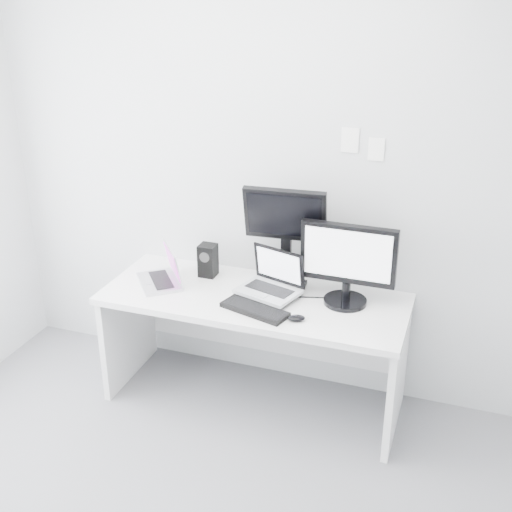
% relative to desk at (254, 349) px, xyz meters
% --- Properties ---
extents(back_wall, '(3.60, 0.00, 3.60)m').
position_rel_desk_xyz_m(back_wall, '(0.00, 0.35, 0.99)').
color(back_wall, '#B3B5B7').
rests_on(back_wall, ground).
extents(desk, '(1.80, 0.70, 0.73)m').
position_rel_desk_xyz_m(desk, '(0.00, 0.00, 0.00)').
color(desk, silver).
rests_on(desk, ground).
extents(macbook, '(0.39, 0.41, 0.24)m').
position_rel_desk_xyz_m(macbook, '(-0.61, -0.03, 0.49)').
color(macbook, silver).
rests_on(macbook, desk).
extents(speaker, '(0.13, 0.13, 0.21)m').
position_rel_desk_xyz_m(speaker, '(-0.37, 0.18, 0.47)').
color(speaker, black).
rests_on(speaker, desk).
extents(dell_laptop, '(0.41, 0.36, 0.29)m').
position_rel_desk_xyz_m(dell_laptop, '(0.08, 0.02, 0.51)').
color(dell_laptop, '#A7AAAE').
rests_on(dell_laptop, desk).
extents(rear_monitor, '(0.49, 0.21, 0.65)m').
position_rel_desk_xyz_m(rear_monitor, '(0.13, 0.18, 0.69)').
color(rear_monitor, black).
rests_on(rear_monitor, desk).
extents(samsung_monitor, '(0.55, 0.26, 0.50)m').
position_rel_desk_xyz_m(samsung_monitor, '(0.52, 0.09, 0.61)').
color(samsung_monitor, black).
rests_on(samsung_monitor, desk).
extents(keyboard, '(0.42, 0.25, 0.03)m').
position_rel_desk_xyz_m(keyboard, '(0.07, -0.18, 0.38)').
color(keyboard, black).
rests_on(keyboard, desk).
extents(mouse, '(0.11, 0.09, 0.03)m').
position_rel_desk_xyz_m(mouse, '(0.32, -0.20, 0.38)').
color(mouse, black).
rests_on(mouse, desk).
extents(wall_note_0, '(0.10, 0.00, 0.14)m').
position_rel_desk_xyz_m(wall_note_0, '(0.45, 0.34, 1.26)').
color(wall_note_0, white).
rests_on(wall_note_0, back_wall).
extents(wall_note_1, '(0.09, 0.00, 0.13)m').
position_rel_desk_xyz_m(wall_note_1, '(0.60, 0.34, 1.22)').
color(wall_note_1, white).
rests_on(wall_note_1, back_wall).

